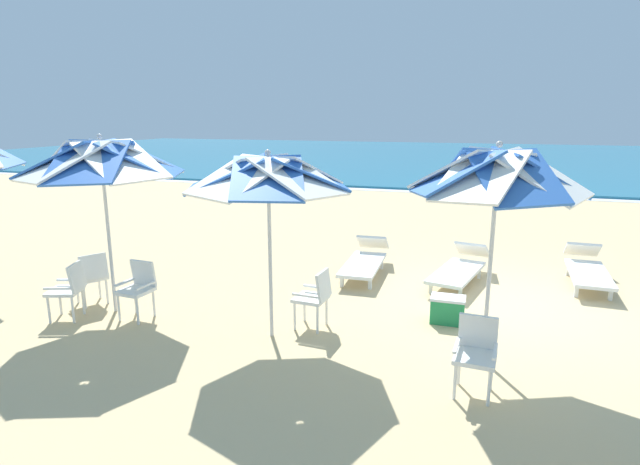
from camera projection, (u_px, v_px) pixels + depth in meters
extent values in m
plane|color=#D3B784|center=(510.00, 306.00, 8.25)|extent=(80.00, 80.00, 0.00)
cube|color=teal|center=(494.00, 157.00, 36.64)|extent=(80.00, 36.00, 0.10)
cube|color=white|center=(498.00, 195.00, 19.67)|extent=(80.00, 0.70, 0.01)
cylinder|color=silver|center=(489.00, 278.00, 6.18)|extent=(0.05, 0.05, 2.19)
cube|color=blue|center=(539.00, 172.00, 5.93)|extent=(1.10, 1.09, 0.56)
cube|color=white|center=(513.00, 169.00, 6.27)|extent=(1.07, 1.15, 0.56)
cube|color=blue|center=(481.00, 168.00, 6.38)|extent=(1.09, 1.10, 0.56)
cube|color=white|center=(457.00, 169.00, 6.21)|extent=(1.15, 1.07, 0.56)
cube|color=blue|center=(455.00, 172.00, 5.86)|extent=(1.10, 1.09, 0.56)
cube|color=white|center=(479.00, 176.00, 5.52)|extent=(1.07, 1.15, 0.56)
cube|color=blue|center=(517.00, 177.00, 5.41)|extent=(1.09, 1.10, 0.56)
cube|color=white|center=(542.00, 175.00, 5.58)|extent=(1.15, 1.07, 0.56)
sphere|color=silver|center=(499.00, 144.00, 5.82)|extent=(0.08, 0.08, 0.08)
cube|color=white|center=(475.00, 358.00, 5.56)|extent=(0.47, 0.47, 0.05)
cube|color=white|center=(478.00, 331.00, 5.69)|extent=(0.42, 0.13, 0.40)
cube|color=white|center=(495.00, 352.00, 5.46)|extent=(0.07, 0.40, 0.03)
cube|color=white|center=(457.00, 345.00, 5.61)|extent=(0.07, 0.40, 0.03)
cylinder|color=white|center=(489.00, 388.00, 5.39)|extent=(0.04, 0.04, 0.41)
cylinder|color=white|center=(455.00, 382.00, 5.52)|extent=(0.04, 0.04, 0.41)
cylinder|color=white|center=(491.00, 373.00, 5.71)|extent=(0.04, 0.04, 0.41)
cylinder|color=white|center=(459.00, 367.00, 5.83)|extent=(0.04, 0.04, 0.41)
cylinder|color=silver|center=(270.00, 262.00, 6.94)|extent=(0.05, 0.05, 2.15)
cube|color=blue|center=(309.00, 173.00, 6.71)|extent=(1.27, 1.18, 0.47)
cube|color=white|center=(296.00, 170.00, 7.07)|extent=(1.18, 1.25, 0.47)
cube|color=blue|center=(269.00, 169.00, 7.19)|extent=(1.18, 1.27, 0.47)
cube|color=white|center=(241.00, 170.00, 7.01)|extent=(1.25, 1.18, 0.47)
cube|color=blue|center=(227.00, 174.00, 6.62)|extent=(1.27, 1.18, 0.47)
cube|color=white|center=(237.00, 177.00, 6.27)|extent=(1.18, 1.25, 0.47)
cube|color=blue|center=(267.00, 178.00, 6.14)|extent=(1.18, 1.27, 0.47)
cube|color=white|center=(298.00, 176.00, 6.33)|extent=(1.25, 1.18, 0.47)
sphere|color=silver|center=(268.00, 153.00, 6.61)|extent=(0.08, 0.08, 0.08)
cube|color=white|center=(311.00, 298.00, 7.36)|extent=(0.47, 0.47, 0.05)
cube|color=white|center=(324.00, 285.00, 7.23)|extent=(0.13, 0.42, 0.40)
cube|color=white|center=(305.00, 296.00, 7.15)|extent=(0.40, 0.07, 0.03)
cube|color=white|center=(316.00, 287.00, 7.51)|extent=(0.40, 0.07, 0.03)
cylinder|color=white|center=(295.00, 316.00, 7.31)|extent=(0.04, 0.04, 0.41)
cylinder|color=white|center=(305.00, 308.00, 7.63)|extent=(0.04, 0.04, 0.41)
cylinder|color=white|center=(317.00, 320.00, 7.19)|extent=(0.04, 0.04, 0.41)
cylinder|color=white|center=(326.00, 311.00, 7.50)|extent=(0.04, 0.04, 0.41)
cylinder|color=silver|center=(109.00, 243.00, 7.82)|extent=(0.05, 0.05, 2.21)
cube|color=blue|center=(142.00, 158.00, 7.57)|extent=(1.32, 1.27, 0.55)
cube|color=white|center=(137.00, 156.00, 7.96)|extent=(1.26, 1.34, 0.55)
cube|color=blue|center=(114.00, 155.00, 8.09)|extent=(1.27, 1.32, 0.55)
cube|color=white|center=(83.00, 156.00, 7.89)|extent=(1.34, 1.26, 0.55)
cube|color=blue|center=(61.00, 159.00, 7.48)|extent=(1.32, 1.27, 0.55)
cube|color=white|center=(61.00, 161.00, 7.10)|extent=(1.26, 1.34, 0.55)
cube|color=blue|center=(87.00, 162.00, 6.97)|extent=(1.27, 1.32, 0.55)
cube|color=white|center=(122.00, 161.00, 7.16)|extent=(1.34, 1.26, 0.55)
sphere|color=silver|center=(99.00, 136.00, 7.46)|extent=(0.08, 0.08, 0.08)
cube|color=white|center=(91.00, 277.00, 8.30)|extent=(0.60, 0.60, 0.05)
cube|color=white|center=(94.00, 267.00, 8.11)|extent=(0.29, 0.41, 0.40)
cube|color=white|center=(77.00, 273.00, 8.15)|extent=(0.36, 0.24, 0.03)
cube|color=white|center=(103.00, 269.00, 8.41)|extent=(0.36, 0.24, 0.03)
cylinder|color=white|center=(77.00, 291.00, 8.37)|extent=(0.04, 0.04, 0.41)
cylinder|color=white|center=(99.00, 286.00, 8.60)|extent=(0.04, 0.04, 0.41)
cylinder|color=white|center=(84.00, 296.00, 8.11)|extent=(0.04, 0.04, 0.41)
cylinder|color=white|center=(107.00, 291.00, 8.34)|extent=(0.04, 0.04, 0.41)
cube|color=white|center=(135.00, 291.00, 7.67)|extent=(0.47, 0.47, 0.05)
cube|color=white|center=(143.00, 273.00, 7.80)|extent=(0.42, 0.13, 0.40)
cube|color=white|center=(145.00, 286.00, 7.57)|extent=(0.07, 0.40, 0.03)
cube|color=white|center=(124.00, 282.00, 7.72)|extent=(0.07, 0.40, 0.03)
cylinder|color=white|center=(138.00, 311.00, 7.49)|extent=(0.04, 0.04, 0.41)
cylinder|color=white|center=(119.00, 308.00, 7.62)|extent=(0.04, 0.04, 0.41)
cylinder|color=white|center=(154.00, 303.00, 7.81)|extent=(0.04, 0.04, 0.41)
cylinder|color=white|center=(136.00, 300.00, 7.94)|extent=(0.04, 0.04, 0.41)
cube|color=white|center=(65.00, 291.00, 7.66)|extent=(0.56, 0.56, 0.05)
cube|color=white|center=(77.00, 277.00, 7.62)|extent=(0.23, 0.43, 0.40)
cube|color=white|center=(57.00, 289.00, 7.44)|extent=(0.39, 0.17, 0.03)
cube|color=white|center=(70.00, 280.00, 7.83)|extent=(0.39, 0.17, 0.03)
cylinder|color=white|center=(49.00, 310.00, 7.54)|extent=(0.04, 0.04, 0.41)
cylinder|color=white|center=(60.00, 302.00, 7.88)|extent=(0.04, 0.04, 0.41)
cylinder|color=white|center=(73.00, 310.00, 7.55)|extent=(0.04, 0.04, 0.41)
cylinder|color=white|center=(83.00, 301.00, 7.89)|extent=(0.04, 0.04, 0.41)
cube|color=white|center=(589.00, 274.00, 9.13)|extent=(0.69, 1.72, 0.06)
cube|color=white|center=(582.00, 249.00, 10.05)|extent=(0.62, 0.50, 0.36)
cube|color=white|center=(611.00, 294.00, 8.49)|extent=(0.06, 0.06, 0.22)
cube|color=white|center=(576.00, 291.00, 8.66)|extent=(0.06, 0.06, 0.22)
cube|color=white|center=(598.00, 273.00, 9.66)|extent=(0.06, 0.06, 0.22)
cube|color=white|center=(568.00, 270.00, 9.83)|extent=(0.06, 0.06, 0.22)
cube|color=white|center=(457.00, 272.00, 9.20)|extent=(1.00, 1.80, 0.06)
cube|color=white|center=(472.00, 249.00, 10.04)|extent=(0.70, 0.60, 0.36)
cube|color=white|center=(460.00, 293.00, 8.57)|extent=(0.06, 0.06, 0.22)
cube|color=white|center=(431.00, 288.00, 8.82)|extent=(0.06, 0.06, 0.22)
cube|color=white|center=(479.00, 273.00, 9.64)|extent=(0.06, 0.06, 0.22)
cube|color=white|center=(452.00, 269.00, 9.89)|extent=(0.06, 0.06, 0.22)
cube|color=white|center=(363.00, 265.00, 9.68)|extent=(0.70, 1.72, 0.06)
cube|color=white|center=(373.00, 242.00, 10.63)|extent=(0.62, 0.50, 0.36)
cube|color=white|center=(370.00, 283.00, 9.05)|extent=(0.06, 0.06, 0.22)
cube|color=white|center=(342.00, 281.00, 9.18)|extent=(0.06, 0.06, 0.22)
cube|color=white|center=(381.00, 264.00, 10.24)|extent=(0.06, 0.06, 0.22)
cube|color=white|center=(356.00, 262.00, 10.38)|extent=(0.06, 0.06, 0.22)
cube|color=#238C4C|center=(447.00, 311.00, 7.58)|extent=(0.48, 0.32, 0.36)
cube|color=white|center=(448.00, 298.00, 7.54)|extent=(0.50, 0.34, 0.04)
cube|color=red|center=(514.00, 196.00, 18.80)|extent=(0.30, 0.24, 0.20)
cube|color=beige|center=(515.00, 187.00, 18.70)|extent=(0.30, 0.25, 0.54)
sphere|color=beige|center=(516.00, 177.00, 18.61)|extent=(0.20, 0.20, 0.20)
cube|color=beige|center=(514.00, 195.00, 19.17)|extent=(0.26, 0.76, 0.14)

